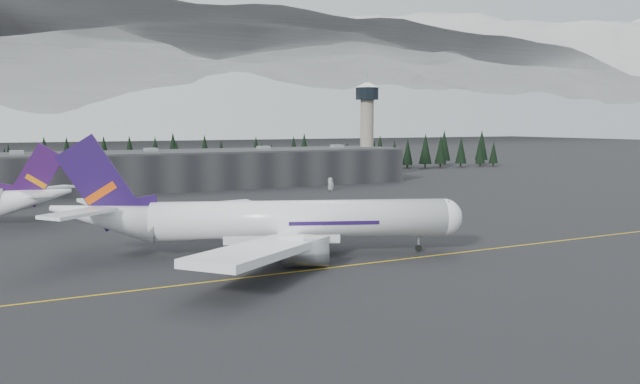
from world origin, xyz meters
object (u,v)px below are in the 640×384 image
jet_main (264,221)px  control_tower (367,119)px  gse_vehicle_a (16,204)px  terminal (181,169)px  gse_vehicle_b (331,188)px

jet_main → control_tower: bearing=73.5°
control_tower → gse_vehicle_a: bearing=-165.8°
jet_main → gse_vehicle_a: jet_main is taller
terminal → gse_vehicle_a: terminal is taller
gse_vehicle_a → gse_vehicle_b: (92.75, -1.41, 0.03)m
terminal → gse_vehicle_b: bearing=-36.1°
jet_main → gse_vehicle_a: size_ratio=13.15×
control_tower → terminal: bearing=-177.7°
gse_vehicle_a → control_tower: bearing=3.5°
control_tower → jet_main: bearing=-127.6°
jet_main → gse_vehicle_a: bearing=134.5°
terminal → gse_vehicle_a: bearing=-150.6°
control_tower → gse_vehicle_b: (-33.43, -33.27, -22.68)m
control_tower → gse_vehicle_a: control_tower is taller
gse_vehicle_b → terminal: bearing=-139.6°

